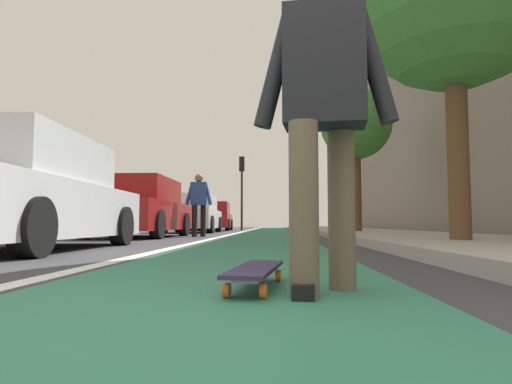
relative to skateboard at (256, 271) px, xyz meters
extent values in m
plane|color=#38383D|center=(8.81, 0.19, -0.09)|extent=(80.00, 80.00, 0.00)
cube|color=#2D7256|center=(22.81, 0.19, -0.09)|extent=(56.00, 2.02, 0.00)
cube|color=silver|center=(18.81, 1.35, -0.09)|extent=(52.00, 0.16, 0.01)
cube|color=#9E9B93|center=(16.81, -2.99, -0.03)|extent=(52.00, 3.20, 0.13)
cube|color=gray|center=(20.81, -5.74, 4.47)|extent=(40.00, 1.20, 9.13)
cylinder|color=orange|center=(0.31, 0.05, -0.06)|extent=(0.07, 0.04, 0.07)
cylinder|color=orange|center=(0.29, -0.12, -0.06)|extent=(0.07, 0.04, 0.07)
cylinder|color=orange|center=(-0.29, 0.12, -0.06)|extent=(0.07, 0.04, 0.07)
cylinder|color=orange|center=(-0.31, -0.05, -0.06)|extent=(0.07, 0.04, 0.07)
cube|color=silver|center=(0.30, -0.04, -0.01)|extent=(0.07, 0.13, 0.02)
cube|color=silver|center=(-0.30, 0.04, -0.01)|extent=(0.07, 0.13, 0.02)
cube|color=#33284C|center=(0.00, 0.00, 0.01)|extent=(0.86, 0.30, 0.02)
cylinder|color=brown|center=(-0.26, -0.24, 0.32)|extent=(0.14, 0.14, 0.82)
cylinder|color=brown|center=(-0.02, -0.45, 0.32)|extent=(0.14, 0.14, 0.82)
cube|color=black|center=(-0.26, -0.24, -0.06)|extent=(0.27, 0.13, 0.07)
cube|color=black|center=(-0.15, -0.35, 1.03)|extent=(0.29, 0.43, 0.60)
cylinder|color=black|center=(-0.12, -0.11, 1.03)|extent=(0.12, 0.24, 0.60)
cylinder|color=black|center=(-0.18, -0.59, 1.03)|extent=(0.12, 0.24, 0.60)
cube|color=silver|center=(3.27, 3.16, 0.42)|extent=(4.36, 1.86, 0.70)
cube|color=silver|center=(3.12, 3.16, 1.07)|extent=(2.41, 1.68, 0.60)
cube|color=#4C606B|center=(4.31, 3.19, 1.07)|extent=(0.07, 1.56, 0.51)
cylinder|color=black|center=(4.59, 4.03, 0.21)|extent=(0.62, 0.23, 0.61)
cylinder|color=black|center=(4.63, 2.35, 0.21)|extent=(0.62, 0.23, 0.61)
cylinder|color=black|center=(1.95, 2.29, 0.21)|extent=(0.62, 0.23, 0.61)
cube|color=maroon|center=(8.87, 3.37, 0.45)|extent=(4.51, 1.81, 0.70)
cube|color=maroon|center=(8.72, 3.37, 1.10)|extent=(2.48, 1.65, 0.60)
cube|color=#4C606B|center=(9.96, 3.36, 1.10)|extent=(0.05, 1.56, 0.51)
cylinder|color=black|center=(10.27, 4.20, 0.24)|extent=(0.67, 0.22, 0.66)
cylinder|color=black|center=(10.26, 2.52, 0.24)|extent=(0.67, 0.22, 0.66)
cylinder|color=black|center=(7.48, 4.22, 0.24)|extent=(0.67, 0.22, 0.66)
cylinder|color=black|center=(7.47, 2.54, 0.24)|extent=(0.67, 0.22, 0.66)
cube|color=silver|center=(14.98, 3.15, 0.44)|extent=(4.32, 1.87, 0.70)
cube|color=silver|center=(14.83, 3.14, 1.09)|extent=(2.39, 1.69, 0.60)
cube|color=#4C606B|center=(16.01, 3.16, 1.09)|extent=(0.07, 1.58, 0.51)
cylinder|color=black|center=(16.30, 4.02, 0.23)|extent=(0.65, 0.23, 0.65)
cylinder|color=black|center=(16.32, 2.31, 0.23)|extent=(0.65, 0.23, 0.65)
cylinder|color=black|center=(13.64, 3.98, 0.23)|extent=(0.65, 0.23, 0.65)
cylinder|color=black|center=(13.67, 2.27, 0.23)|extent=(0.65, 0.23, 0.65)
cube|color=maroon|center=(20.73, 3.22, 0.42)|extent=(4.54, 2.07, 0.70)
cube|color=maroon|center=(20.58, 3.21, 1.07)|extent=(2.53, 1.83, 0.60)
cube|color=#4C606B|center=(21.80, 3.27, 1.07)|extent=(0.12, 1.64, 0.51)
cylinder|color=black|center=(22.07, 4.17, 0.21)|extent=(0.61, 0.25, 0.60)
cylinder|color=black|center=(22.15, 2.40, 0.21)|extent=(0.61, 0.25, 0.60)
cylinder|color=black|center=(19.31, 4.04, 0.21)|extent=(0.61, 0.25, 0.60)
cylinder|color=black|center=(19.39, 2.27, 0.21)|extent=(0.61, 0.25, 0.60)
cylinder|color=#2D2D2D|center=(21.75, 1.75, 1.52)|extent=(0.12, 0.12, 3.23)
cube|color=black|center=(21.75, 1.75, 3.54)|extent=(0.24, 0.28, 0.80)
sphere|color=#360606|center=(21.88, 1.75, 3.80)|extent=(0.16, 0.16, 0.16)
sphere|color=gold|center=(21.88, 1.75, 3.54)|extent=(0.16, 0.16, 0.16)
sphere|color=black|center=(21.88, 1.75, 3.28)|extent=(0.16, 0.16, 0.16)
cylinder|color=brown|center=(3.76, -2.59, 1.24)|extent=(0.28, 0.28, 2.66)
cylinder|color=brown|center=(11.27, -2.59, 1.24)|extent=(0.26, 0.26, 2.66)
sphere|color=#3D7F33|center=(11.27, -2.59, 3.33)|extent=(2.19, 2.19, 2.19)
cylinder|color=black|center=(9.51, 1.85, 0.33)|extent=(0.14, 0.14, 0.84)
cylinder|color=black|center=(9.24, 2.03, 0.33)|extent=(0.14, 0.14, 0.84)
cube|color=black|center=(9.51, 1.85, -0.06)|extent=(0.27, 0.10, 0.07)
cube|color=#2D4C99|center=(9.39, 1.95, 1.06)|extent=(0.25, 0.41, 0.62)
cylinder|color=#2D4C99|center=(9.39, 1.70, 1.06)|extent=(0.09, 0.24, 0.62)
cylinder|color=#2D4C99|center=(9.39, 2.20, 1.06)|extent=(0.09, 0.24, 0.62)
sphere|color=#936B4C|center=(9.39, 1.95, 1.48)|extent=(0.23, 0.23, 0.23)
camera|label=1|loc=(-2.33, -0.11, 0.24)|focal=31.08mm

